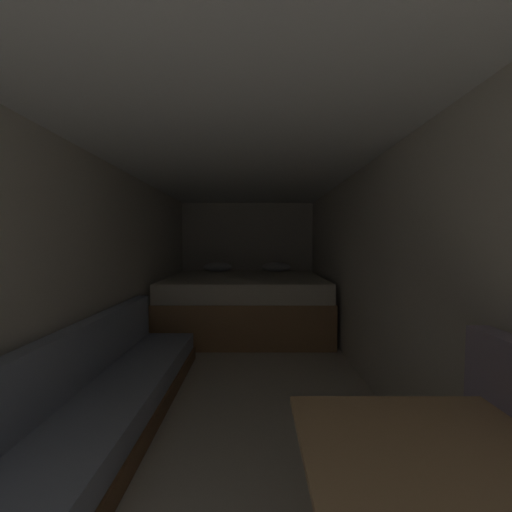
% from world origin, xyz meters
% --- Properties ---
extents(ground_plane, '(7.44, 7.44, 0.00)m').
position_xyz_m(ground_plane, '(0.00, 1.99, 0.00)').
color(ground_plane, beige).
extents(wall_back, '(2.49, 0.05, 2.05)m').
position_xyz_m(wall_back, '(0.00, 4.73, 1.03)').
color(wall_back, beige).
rests_on(wall_back, ground).
extents(wall_left, '(0.05, 5.44, 2.05)m').
position_xyz_m(wall_left, '(-1.22, 1.99, 1.03)').
color(wall_left, beige).
rests_on(wall_left, ground).
extents(wall_right, '(0.05, 5.44, 2.05)m').
position_xyz_m(wall_right, '(1.22, 1.99, 1.03)').
color(wall_right, beige).
rests_on(wall_right, ground).
extents(ceiling_slab, '(2.49, 5.44, 0.05)m').
position_xyz_m(ceiling_slab, '(0.00, 1.99, 2.08)').
color(ceiling_slab, white).
rests_on(ceiling_slab, wall_left).
extents(bed, '(2.27, 1.82, 0.98)m').
position_xyz_m(bed, '(0.00, 3.76, 0.41)').
color(bed, '#9E7247').
rests_on(bed, ground).
extents(sofa_left, '(0.64, 2.87, 0.73)m').
position_xyz_m(sofa_left, '(-0.91, 1.23, 0.23)').
color(sofa_left, brown).
rests_on(sofa_left, ground).
extents(dinette_table, '(0.74, 0.62, 0.72)m').
position_xyz_m(dinette_table, '(0.66, 0.24, 0.62)').
color(dinette_table, tan).
rests_on(dinette_table, ground).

